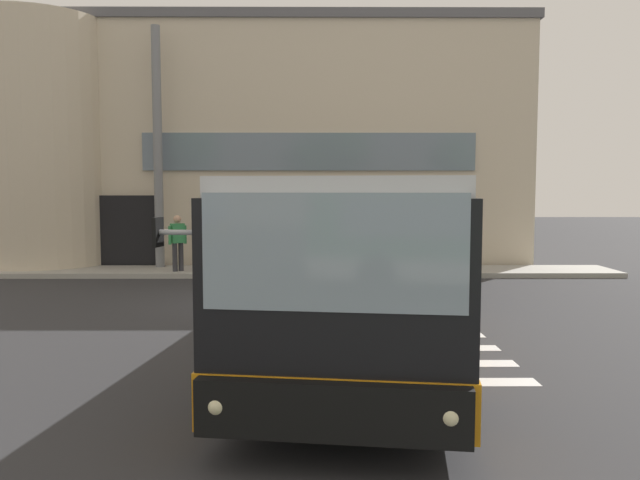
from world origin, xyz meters
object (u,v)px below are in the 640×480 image
(bus_main_foreground, at_px, (368,258))
(passenger_by_doorway, at_px, (210,238))
(passenger_at_curb_edge, at_px, (256,239))
(passenger_near_column, at_px, (178,240))
(safety_bollard_yellow, at_px, (351,264))
(entry_support_column, at_px, (158,148))

(bus_main_foreground, bearing_deg, passenger_by_doorway, 119.26)
(passenger_by_doorway, height_order, passenger_at_curb_edge, same)
(passenger_near_column, distance_m, passenger_at_curb_edge, 2.33)
(passenger_near_column, bearing_deg, passenger_by_doorway, 17.05)
(passenger_near_column, distance_m, safety_bollard_yellow, 5.24)
(entry_support_column, xyz_separation_m, safety_bollard_yellow, (5.95, -1.80, -3.43))
(entry_support_column, xyz_separation_m, passenger_at_curb_edge, (3.08, -0.58, -2.80))
(passenger_at_curb_edge, xyz_separation_m, safety_bollard_yellow, (2.87, -1.22, -0.63))
(entry_support_column, relative_size, passenger_at_curb_edge, 4.46)
(passenger_by_doorway, xyz_separation_m, safety_bollard_yellow, (4.24, -1.03, -0.66))
(passenger_near_column, bearing_deg, bus_main_foreground, -54.71)
(entry_support_column, height_order, bus_main_foreground, entry_support_column)
(passenger_near_column, bearing_deg, safety_bollard_yellow, -8.29)
(bus_main_foreground, xyz_separation_m, passenger_by_doorway, (-4.18, 7.47, -0.22))
(bus_main_foreground, relative_size, passenger_at_curb_edge, 7.39)
(passenger_near_column, relative_size, safety_bollard_yellow, 1.86)
(passenger_at_curb_edge, bearing_deg, bus_main_foreground, -69.88)
(entry_support_column, bearing_deg, passenger_near_column, -52.69)
(entry_support_column, height_order, passenger_by_doorway, entry_support_column)
(passenger_near_column, height_order, safety_bollard_yellow, passenger_near_column)
(entry_support_column, xyz_separation_m, bus_main_foreground, (5.89, -8.24, -2.55))
(entry_support_column, height_order, safety_bollard_yellow, entry_support_column)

